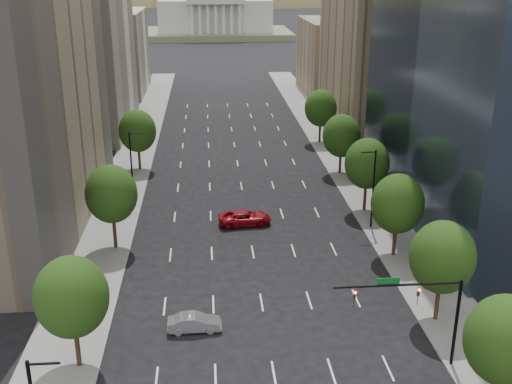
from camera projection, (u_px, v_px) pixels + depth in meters
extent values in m
cube|color=slate|center=(112.00, 218.00, 70.91)|extent=(6.00, 200.00, 0.15)
cube|color=slate|center=(376.00, 210.00, 73.25)|extent=(6.00, 200.00, 0.15)
cube|color=beige|center=(82.00, 27.00, 104.37)|extent=(14.00, 30.00, 35.00)
cube|color=beige|center=(113.00, 52.00, 138.17)|extent=(14.00, 26.00, 18.00)
cube|color=#8C7759|center=(375.00, 42.00, 106.19)|extent=(14.00, 30.00, 30.00)
cube|color=#8C7759|center=(335.00, 56.00, 139.47)|extent=(14.00, 26.00, 16.00)
ellipsoid|color=#1D3C10|center=(506.00, 340.00, 38.56)|extent=(5.20, 5.20, 5.98)
cylinder|color=#382316|center=(438.00, 299.00, 50.03)|extent=(0.36, 0.36, 4.00)
ellipsoid|color=#1D3C10|center=(442.00, 257.00, 48.72)|extent=(5.20, 5.20, 5.98)
cylinder|color=#382316|center=(395.00, 238.00, 61.26)|extent=(0.36, 0.36, 3.90)
ellipsoid|color=#1D3C10|center=(398.00, 204.00, 59.99)|extent=(5.20, 5.20, 5.98)
cylinder|color=#382316|center=(365.00, 195.00, 72.45)|extent=(0.36, 0.36, 4.10)
ellipsoid|color=#1D3C10|center=(367.00, 164.00, 71.11)|extent=(5.20, 5.20, 5.98)
cylinder|color=#382316|center=(340.00, 161.00, 85.59)|extent=(0.36, 0.36, 3.80)
ellipsoid|color=#1D3C10|center=(341.00, 136.00, 84.35)|extent=(5.20, 5.20, 5.98)
cylinder|color=#382316|center=(320.00, 131.00, 100.52)|extent=(0.36, 0.36, 4.00)
ellipsoid|color=#1D3C10|center=(321.00, 108.00, 99.21)|extent=(5.20, 5.20, 5.98)
cylinder|color=#382316|center=(77.00, 343.00, 44.18)|extent=(0.36, 0.36, 4.00)
ellipsoid|color=#1D3C10|center=(72.00, 297.00, 42.88)|extent=(5.20, 5.20, 5.98)
cylinder|color=#382316|center=(114.00, 230.00, 62.85)|extent=(0.36, 0.36, 4.15)
ellipsoid|color=#1D3C10|center=(111.00, 194.00, 61.50)|extent=(5.20, 5.20, 5.98)
cylinder|color=#382316|center=(139.00, 156.00, 87.20)|extent=(0.36, 0.36, 3.95)
ellipsoid|color=#1D3C10|center=(138.00, 131.00, 85.91)|extent=(5.20, 5.20, 5.98)
cylinder|color=black|center=(373.00, 190.00, 66.89)|extent=(0.20, 0.20, 9.00)
cylinder|color=black|center=(368.00, 152.00, 65.34)|extent=(1.60, 0.14, 0.14)
cylinder|color=black|center=(44.00, 364.00, 30.70)|extent=(1.60, 0.14, 0.14)
cylinder|color=black|center=(132.00, 168.00, 74.21)|extent=(0.20, 0.20, 9.00)
cylinder|color=black|center=(136.00, 133.00, 72.78)|extent=(1.60, 0.14, 0.14)
cylinder|color=black|center=(456.00, 324.00, 43.82)|extent=(0.24, 0.24, 7.00)
cylinder|color=black|center=(398.00, 285.00, 42.34)|extent=(9.00, 0.18, 0.18)
imported|color=black|center=(418.00, 291.00, 42.64)|extent=(0.18, 0.22, 1.10)
imported|color=black|center=(354.00, 294.00, 42.30)|extent=(0.18, 0.22, 1.10)
sphere|color=#FF0C07|center=(420.00, 290.00, 42.40)|extent=(0.20, 0.20, 0.20)
sphere|color=#FF0C07|center=(355.00, 293.00, 42.07)|extent=(0.20, 0.20, 0.20)
cube|color=#0C591E|center=(388.00, 281.00, 42.16)|extent=(1.60, 0.06, 0.45)
cube|color=#596647|center=(216.00, 34.00, 249.33)|extent=(60.00, 40.00, 2.50)
cube|color=silver|center=(215.00, 15.00, 246.81)|extent=(44.00, 26.00, 12.00)
cube|color=silver|center=(215.00, 1.00, 231.64)|extent=(22.00, 4.00, 2.00)
ellipsoid|color=olive|center=(50.00, 38.00, 540.60)|extent=(380.00, 342.00, 190.00)
ellipsoid|color=olive|center=(251.00, 41.00, 594.58)|extent=(440.00, 396.00, 240.00)
ellipsoid|color=olive|center=(411.00, 28.00, 642.35)|extent=(360.00, 324.00, 200.00)
imported|color=#95959A|center=(195.00, 323.00, 49.06)|extent=(4.34, 1.59, 1.42)
imported|color=maroon|center=(245.00, 218.00, 69.08)|extent=(6.10, 3.28, 1.63)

